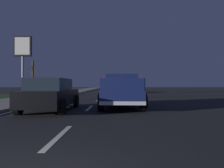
{
  "coord_description": "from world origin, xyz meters",
  "views": [
    {
      "loc": [
        -1.89,
        -1.34,
        1.25
      ],
      "look_at": [
        12.43,
        -1.16,
        1.29
      ],
      "focal_mm": 32.81,
      "sensor_mm": 36.0,
      "label": 1
    }
  ],
  "objects_px": {
    "gas_price_sign": "(23,51)",
    "bare_tree_far": "(33,75)",
    "sedan_white": "(116,88)",
    "pickup_truck": "(122,89)",
    "sedan_black": "(51,94)"
  },
  "relations": [
    {
      "from": "sedan_white",
      "to": "gas_price_sign",
      "type": "relative_size",
      "value": 0.68
    },
    {
      "from": "gas_price_sign",
      "to": "bare_tree_far",
      "type": "distance_m",
      "value": 10.64
    },
    {
      "from": "sedan_white",
      "to": "bare_tree_far",
      "type": "bearing_deg",
      "value": 86.87
    },
    {
      "from": "gas_price_sign",
      "to": "bare_tree_far",
      "type": "xyz_separation_m",
      "value": [
        9.99,
        2.92,
        -2.18
      ]
    },
    {
      "from": "sedan_white",
      "to": "bare_tree_far",
      "type": "xyz_separation_m",
      "value": [
        0.71,
        13.06,
        1.9
      ]
    },
    {
      "from": "bare_tree_far",
      "to": "sedan_white",
      "type": "bearing_deg",
      "value": -93.13
    },
    {
      "from": "pickup_truck",
      "to": "sedan_white",
      "type": "relative_size",
      "value": 1.24
    },
    {
      "from": "sedan_white",
      "to": "bare_tree_far",
      "type": "height_order",
      "value": "bare_tree_far"
    },
    {
      "from": "pickup_truck",
      "to": "sedan_black",
      "type": "relative_size",
      "value": 1.24
    },
    {
      "from": "pickup_truck",
      "to": "sedan_white",
      "type": "distance_m",
      "value": 19.68
    },
    {
      "from": "sedan_white",
      "to": "gas_price_sign",
      "type": "bearing_deg",
      "value": 132.46
    },
    {
      "from": "bare_tree_far",
      "to": "sedan_black",
      "type": "bearing_deg",
      "value": -156.14
    },
    {
      "from": "gas_price_sign",
      "to": "bare_tree_far",
      "type": "bearing_deg",
      "value": 16.29
    },
    {
      "from": "sedan_white",
      "to": "sedan_black",
      "type": "bearing_deg",
      "value": 171.25
    },
    {
      "from": "sedan_white",
      "to": "gas_price_sign",
      "type": "xyz_separation_m",
      "value": [
        -9.28,
        10.14,
        4.08
      ]
    }
  ]
}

